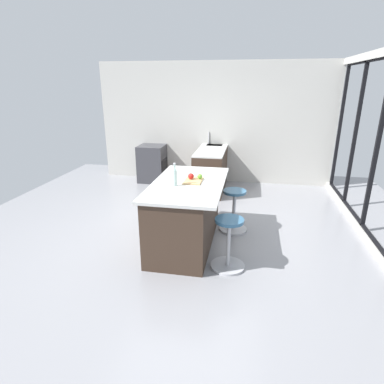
# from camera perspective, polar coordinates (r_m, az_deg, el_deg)

# --- Properties ---
(ground_plane) EXTENTS (7.68, 7.68, 0.00)m
(ground_plane) POSITION_cam_1_polar(r_m,az_deg,el_deg) (5.04, -0.49, -7.31)
(ground_plane) COLOR gray
(interior_partition_left) EXTENTS (0.12, 5.38, 2.72)m
(interior_partition_left) POSITION_cam_1_polar(r_m,az_deg,el_deg) (7.49, 3.93, 12.25)
(interior_partition_left) COLOR beige
(interior_partition_left) RESTS_ON ground_plane
(sink_cabinet) EXTENTS (2.22, 0.60, 1.17)m
(sink_cabinet) POSITION_cam_1_polar(r_m,az_deg,el_deg) (7.31, 3.83, 4.85)
(sink_cabinet) COLOR #38281E
(sink_cabinet) RESTS_ON ground_plane
(oven_range) EXTENTS (0.60, 0.61, 0.86)m
(oven_range) POSITION_cam_1_polar(r_m,az_deg,el_deg) (7.62, -7.17, 5.15)
(oven_range) COLOR #38383D
(oven_range) RESTS_ON ground_plane
(kitchen_island) EXTENTS (1.76, 0.98, 0.94)m
(kitchen_island) POSITION_cam_1_polar(r_m,az_deg,el_deg) (4.55, -1.21, -3.77)
(kitchen_island) COLOR #38281E
(kitchen_island) RESTS_ON ground_plane
(stool_by_window) EXTENTS (0.44, 0.44, 0.67)m
(stool_by_window) POSITION_cam_1_polar(r_m,az_deg,el_deg) (5.04, 7.56, -3.53)
(stool_by_window) COLOR #B7B7BC
(stool_by_window) RESTS_ON ground_plane
(stool_middle) EXTENTS (0.44, 0.44, 0.67)m
(stool_middle) POSITION_cam_1_polar(r_m,az_deg,el_deg) (4.04, 6.59, -9.46)
(stool_middle) COLOR #B7B7BC
(stool_middle) RESTS_ON ground_plane
(cutting_board) EXTENTS (0.36, 0.24, 0.02)m
(cutting_board) POSITION_cam_1_polar(r_m,az_deg,el_deg) (4.42, 0.24, 2.06)
(cutting_board) COLOR tan
(cutting_board) RESTS_ON kitchen_island
(apple_red) EXTENTS (0.09, 0.09, 0.09)m
(apple_red) POSITION_cam_1_polar(r_m,az_deg,el_deg) (4.45, -0.19, 2.88)
(apple_red) COLOR red
(apple_red) RESTS_ON cutting_board
(apple_green) EXTENTS (0.07, 0.07, 0.07)m
(apple_green) POSITION_cam_1_polar(r_m,az_deg,el_deg) (4.46, 1.43, 2.82)
(apple_green) COLOR #609E2D
(apple_green) RESTS_ON cutting_board
(water_bottle) EXTENTS (0.06, 0.06, 0.31)m
(water_bottle) POSITION_cam_1_polar(r_m,az_deg,el_deg) (4.20, -3.14, 2.74)
(water_bottle) COLOR silver
(water_bottle) RESTS_ON kitchen_island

